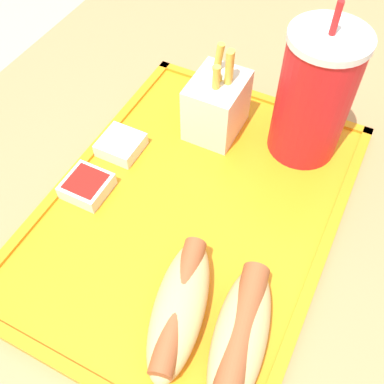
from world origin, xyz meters
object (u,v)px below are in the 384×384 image
(hot_dog_far, at_px, (240,336))
(hot_dog_near, at_px, (180,307))
(sauce_cup_mayo, at_px, (121,144))
(soda_cup, at_px, (314,96))
(sauce_cup_ketchup, at_px, (87,186))
(fries_carton, at_px, (217,104))

(hot_dog_far, bearing_deg, hot_dog_near, -90.00)
(sauce_cup_mayo, bearing_deg, hot_dog_near, 46.25)
(soda_cup, height_order, hot_dog_far, soda_cup)
(sauce_cup_mayo, bearing_deg, sauce_cup_ketchup, -0.53)
(soda_cup, xyz_separation_m, hot_dog_far, (0.27, 0.03, -0.06))
(hot_dog_far, bearing_deg, soda_cup, -173.82)
(fries_carton, bearing_deg, sauce_cup_ketchup, -29.17)
(fries_carton, bearing_deg, hot_dog_near, 17.25)
(sauce_cup_ketchup, bearing_deg, sauce_cup_mayo, 179.47)
(sauce_cup_mayo, relative_size, sauce_cup_ketchup, 1.00)
(sauce_cup_mayo, xyz_separation_m, sauce_cup_ketchup, (0.07, -0.00, 0.00))
(hot_dog_far, relative_size, sauce_cup_ketchup, 3.02)
(hot_dog_far, distance_m, fries_carton, 0.28)
(hot_dog_far, xyz_separation_m, hot_dog_near, (0.00, -0.06, -0.00))
(hot_dog_far, distance_m, hot_dog_near, 0.06)
(soda_cup, distance_m, fries_carton, 0.12)
(hot_dog_far, height_order, sauce_cup_ketchup, hot_dog_far)
(fries_carton, relative_size, sauce_cup_ketchup, 2.37)
(hot_dog_far, bearing_deg, sauce_cup_mayo, -124.94)
(hot_dog_near, xyz_separation_m, fries_carton, (-0.25, -0.08, 0.02))
(soda_cup, xyz_separation_m, hot_dog_near, (0.27, -0.03, -0.06))
(fries_carton, relative_size, sauce_cup_mayo, 2.37)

